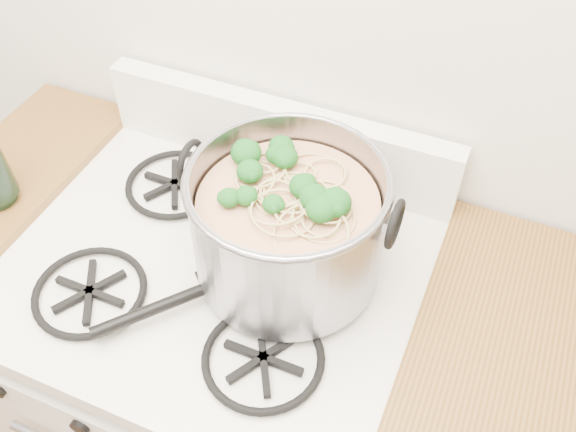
{
  "coord_description": "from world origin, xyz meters",
  "views": [
    {
      "loc": [
        0.42,
        0.63,
        1.84
      ],
      "look_at": [
        0.13,
        1.3,
        1.05
      ],
      "focal_mm": 40.0,
      "sensor_mm": 36.0,
      "label": 1
    }
  ],
  "objects_px": {
    "stock_pot": "(288,226)",
    "spatula": "(233,278)",
    "gas_range": "(230,387)",
    "glass_bowl": "(306,236)"
  },
  "relations": [
    {
      "from": "stock_pot",
      "to": "glass_bowl",
      "type": "relative_size",
      "value": 3.49
    },
    {
      "from": "stock_pot",
      "to": "glass_bowl",
      "type": "bearing_deg",
      "value": 83.34
    },
    {
      "from": "stock_pot",
      "to": "spatula",
      "type": "relative_size",
      "value": 1.19
    },
    {
      "from": "spatula",
      "to": "glass_bowl",
      "type": "bearing_deg",
      "value": 98.78
    },
    {
      "from": "stock_pot",
      "to": "spatula",
      "type": "bearing_deg",
      "value": -135.93
    },
    {
      "from": "spatula",
      "to": "glass_bowl",
      "type": "distance_m",
      "value": 0.16
    },
    {
      "from": "spatula",
      "to": "stock_pot",
      "type": "bearing_deg",
      "value": 83.71
    },
    {
      "from": "gas_range",
      "to": "glass_bowl",
      "type": "relative_size",
      "value": 8.75
    },
    {
      "from": "stock_pot",
      "to": "glass_bowl",
      "type": "xyz_separation_m",
      "value": [
        0.01,
        0.07,
        -0.09
      ]
    },
    {
      "from": "spatula",
      "to": "gas_range",
      "type": "bearing_deg",
      "value": -169.54
    }
  ]
}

